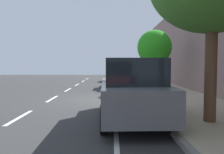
{
  "coord_description": "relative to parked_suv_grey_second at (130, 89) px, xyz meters",
  "views": [
    {
      "loc": [
        0.53,
        -11.48,
        1.81
      ],
      "look_at": [
        0.59,
        1.39,
        1.1
      ],
      "focal_mm": 35.76,
      "sensor_mm": 36.0,
      "label": 1
    }
  ],
  "objects": [
    {
      "name": "cyclist_with_backpack",
      "position": [
        0.7,
        4.06,
        -0.01
      ],
      "size": [
        0.49,
        0.6,
        1.67
      ],
      "color": "#C6B284",
      "rests_on": "ground"
    },
    {
      "name": "parked_sedan_white_mid",
      "position": [
        -0.12,
        10.29,
        -0.27
      ],
      "size": [
        1.85,
        4.4,
        1.52
      ],
      "color": "white",
      "rests_on": "ground"
    },
    {
      "name": "fire_hydrant",
      "position": [
        1.37,
        5.65,
        -0.45
      ],
      "size": [
        0.22,
        0.22,
        0.84
      ],
      "color": "red",
      "rests_on": "sidewalk"
    },
    {
      "name": "street_tree_far_end",
      "position": [
        2.23,
        7.88,
        1.92
      ],
      "size": [
        2.3,
        2.3,
        4.0
      ],
      "color": "#493320",
      "rests_on": "sidewalk"
    },
    {
      "name": "building_facade",
      "position": [
        4.89,
        4.25,
        2.21
      ],
      "size": [
        0.5,
        35.23,
        6.46
      ],
      "primitive_type": "cube",
      "color": "gray",
      "rests_on": "ground"
    },
    {
      "name": "lane_stripe_bike_edge",
      "position": [
        -0.53,
        4.25,
        -1.02
      ],
      "size": [
        0.12,
        35.23,
        0.01
      ],
      "primitive_type": "cube",
      "color": "white",
      "rests_on": "ground"
    },
    {
      "name": "ground",
      "position": [
        -1.16,
        4.25,
        -1.03
      ],
      "size": [
        56.37,
        56.37,
        0.0
      ],
      "primitive_type": "plane",
      "color": "#323232"
    },
    {
      "name": "pedestrian_on_phone",
      "position": [
        3.73,
        16.2,
        0.07
      ],
      "size": [
        0.46,
        0.48,
        1.67
      ],
      "color": "black",
      "rests_on": "sidewalk"
    },
    {
      "name": "bicycle_at_curb",
      "position": [
        0.48,
        4.51,
        -0.65
      ],
      "size": [
        1.71,
        0.58,
        0.77
      ],
      "color": "black",
      "rests_on": "ground"
    },
    {
      "name": "curb_edge",
      "position": [
        0.94,
        4.25,
        -0.95
      ],
      "size": [
        0.16,
        35.23,
        0.15
      ],
      "primitive_type": "cube",
      "color": "gray",
      "rests_on": "ground"
    },
    {
      "name": "lane_stripe_centre",
      "position": [
        -3.81,
        4.53,
        -1.02
      ],
      "size": [
        0.14,
        35.8,
        0.01
      ],
      "color": "white",
      "rests_on": "ground"
    },
    {
      "name": "parked_sedan_tan_far",
      "position": [
        -0.24,
        17.46,
        -0.27
      ],
      "size": [
        1.92,
        4.44,
        1.52
      ],
      "color": "tan",
      "rests_on": "ground"
    },
    {
      "name": "sidewalk",
      "position": [
        2.83,
        4.25,
        -0.95
      ],
      "size": [
        3.62,
        35.23,
        0.15
      ],
      "primitive_type": "cube",
      "color": "tan",
      "rests_on": "ground"
    },
    {
      "name": "parked_suv_grey_second",
      "position": [
        0.0,
        0.0,
        0.0
      ],
      "size": [
        2.08,
        4.76,
        1.99
      ],
      "color": "slate",
      "rests_on": "ground"
    }
  ]
}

